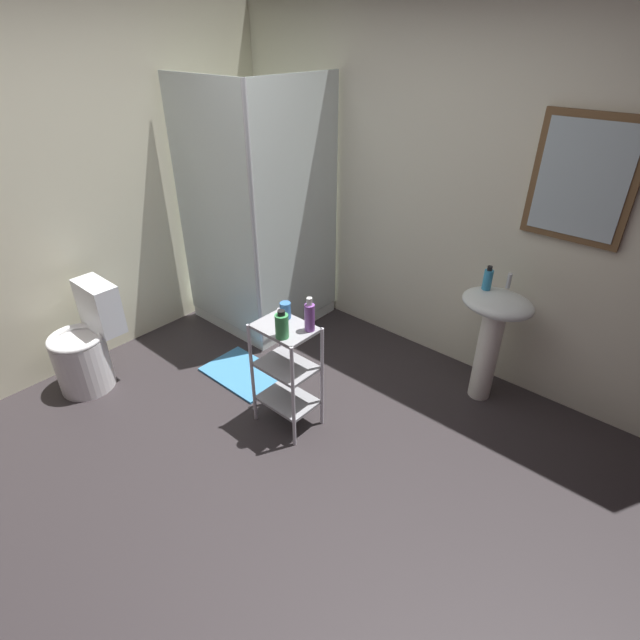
{
  "coord_description": "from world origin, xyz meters",
  "views": [
    {
      "loc": [
        1.65,
        -1.28,
        2.26
      ],
      "look_at": [
        0.14,
        0.45,
        0.88
      ],
      "focal_mm": 27.42,
      "sensor_mm": 36.0,
      "label": 1
    }
  ],
  "objects_px": {
    "rinse_cup": "(285,310)",
    "storage_cart": "(287,368)",
    "shower_stall": "(262,273)",
    "bath_mat": "(244,373)",
    "body_wash_bottle_green": "(282,325)",
    "pedestal_sink": "(493,325)",
    "toilet": "(87,347)",
    "hand_soap_bottle": "(488,279)",
    "conditioner_bottle_purple": "(310,316)"
  },
  "relations": [
    {
      "from": "toilet",
      "to": "body_wash_bottle_green",
      "type": "height_order",
      "value": "body_wash_bottle_green"
    },
    {
      "from": "conditioner_bottle_purple",
      "to": "bath_mat",
      "type": "distance_m",
      "value": 1.11
    },
    {
      "from": "conditioner_bottle_purple",
      "to": "pedestal_sink",
      "type": "bearing_deg",
      "value": 55.83
    },
    {
      "from": "hand_soap_bottle",
      "to": "bath_mat",
      "type": "height_order",
      "value": "hand_soap_bottle"
    },
    {
      "from": "toilet",
      "to": "body_wash_bottle_green",
      "type": "distance_m",
      "value": 1.61
    },
    {
      "from": "pedestal_sink",
      "to": "conditioner_bottle_purple",
      "type": "bearing_deg",
      "value": -124.17
    },
    {
      "from": "body_wash_bottle_green",
      "to": "rinse_cup",
      "type": "height_order",
      "value": "body_wash_bottle_green"
    },
    {
      "from": "conditioner_bottle_purple",
      "to": "body_wash_bottle_green",
      "type": "xyz_separation_m",
      "value": [
        -0.07,
        -0.16,
        -0.01
      ]
    },
    {
      "from": "body_wash_bottle_green",
      "to": "bath_mat",
      "type": "distance_m",
      "value": 1.08
    },
    {
      "from": "body_wash_bottle_green",
      "to": "storage_cart",
      "type": "bearing_deg",
      "value": 127.89
    },
    {
      "from": "pedestal_sink",
      "to": "storage_cart",
      "type": "relative_size",
      "value": 1.09
    },
    {
      "from": "bath_mat",
      "to": "storage_cart",
      "type": "bearing_deg",
      "value": -12.79
    },
    {
      "from": "storage_cart",
      "to": "conditioner_bottle_purple",
      "type": "relative_size",
      "value": 3.49
    },
    {
      "from": "body_wash_bottle_green",
      "to": "bath_mat",
      "type": "height_order",
      "value": "body_wash_bottle_green"
    },
    {
      "from": "rinse_cup",
      "to": "shower_stall",
      "type": "bearing_deg",
      "value": 144.55
    },
    {
      "from": "conditioner_bottle_purple",
      "to": "rinse_cup",
      "type": "height_order",
      "value": "conditioner_bottle_purple"
    },
    {
      "from": "storage_cart",
      "to": "conditioner_bottle_purple",
      "type": "height_order",
      "value": "conditioner_bottle_purple"
    },
    {
      "from": "bath_mat",
      "to": "toilet",
      "type": "bearing_deg",
      "value": -133.59
    },
    {
      "from": "shower_stall",
      "to": "body_wash_bottle_green",
      "type": "distance_m",
      "value": 1.49
    },
    {
      "from": "toilet",
      "to": "conditioner_bottle_purple",
      "type": "distance_m",
      "value": 1.73
    },
    {
      "from": "hand_soap_bottle",
      "to": "body_wash_bottle_green",
      "type": "bearing_deg",
      "value": -119.04
    },
    {
      "from": "pedestal_sink",
      "to": "toilet",
      "type": "bearing_deg",
      "value": -141.57
    },
    {
      "from": "bath_mat",
      "to": "rinse_cup",
      "type": "bearing_deg",
      "value": -6.63
    },
    {
      "from": "body_wash_bottle_green",
      "to": "rinse_cup",
      "type": "bearing_deg",
      "value": 129.58
    },
    {
      "from": "toilet",
      "to": "hand_soap_bottle",
      "type": "xyz_separation_m",
      "value": [
        2.09,
        1.75,
        0.57
      ]
    },
    {
      "from": "toilet",
      "to": "body_wash_bottle_green",
      "type": "relative_size",
      "value": 4.4
    },
    {
      "from": "toilet",
      "to": "rinse_cup",
      "type": "bearing_deg",
      "value": 29.11
    },
    {
      "from": "body_wash_bottle_green",
      "to": "toilet",
      "type": "bearing_deg",
      "value": -158.76
    },
    {
      "from": "bath_mat",
      "to": "pedestal_sink",
      "type": "bearing_deg",
      "value": 33.45
    },
    {
      "from": "shower_stall",
      "to": "conditioner_bottle_purple",
      "type": "relative_size",
      "value": 9.43
    },
    {
      "from": "pedestal_sink",
      "to": "storage_cart",
      "type": "height_order",
      "value": "pedestal_sink"
    },
    {
      "from": "shower_stall",
      "to": "bath_mat",
      "type": "bearing_deg",
      "value": -54.63
    },
    {
      "from": "pedestal_sink",
      "to": "storage_cart",
      "type": "distance_m",
      "value": 1.38
    },
    {
      "from": "hand_soap_bottle",
      "to": "conditioner_bottle_purple",
      "type": "distance_m",
      "value": 1.19
    },
    {
      "from": "shower_stall",
      "to": "hand_soap_bottle",
      "type": "height_order",
      "value": "shower_stall"
    },
    {
      "from": "hand_soap_bottle",
      "to": "body_wash_bottle_green",
      "type": "height_order",
      "value": "hand_soap_bottle"
    },
    {
      "from": "rinse_cup",
      "to": "storage_cart",
      "type": "bearing_deg",
      "value": -48.54
    },
    {
      "from": "toilet",
      "to": "hand_soap_bottle",
      "type": "relative_size",
      "value": 4.76
    },
    {
      "from": "conditioner_bottle_purple",
      "to": "bath_mat",
      "type": "relative_size",
      "value": 0.35
    },
    {
      "from": "storage_cart",
      "to": "rinse_cup",
      "type": "height_order",
      "value": "rinse_cup"
    },
    {
      "from": "storage_cart",
      "to": "bath_mat",
      "type": "distance_m",
      "value": 0.76
    },
    {
      "from": "pedestal_sink",
      "to": "hand_soap_bottle",
      "type": "bearing_deg",
      "value": 173.09
    },
    {
      "from": "conditioner_bottle_purple",
      "to": "rinse_cup",
      "type": "xyz_separation_m",
      "value": [
        -0.2,
        0.01,
        -0.04
      ]
    },
    {
      "from": "storage_cart",
      "to": "body_wash_bottle_green",
      "type": "distance_m",
      "value": 0.4
    },
    {
      "from": "conditioner_bottle_purple",
      "to": "storage_cart",
      "type": "bearing_deg",
      "value": -152.64
    },
    {
      "from": "toilet",
      "to": "pedestal_sink",
      "type": "bearing_deg",
      "value": 38.43
    },
    {
      "from": "body_wash_bottle_green",
      "to": "conditioner_bottle_purple",
      "type": "bearing_deg",
      "value": 67.21
    },
    {
      "from": "shower_stall",
      "to": "rinse_cup",
      "type": "xyz_separation_m",
      "value": [
        1.01,
        -0.72,
        0.33
      ]
    },
    {
      "from": "pedestal_sink",
      "to": "toilet",
      "type": "xyz_separation_m",
      "value": [
        -2.19,
        -1.74,
        -0.26
      ]
    },
    {
      "from": "hand_soap_bottle",
      "to": "bath_mat",
      "type": "relative_size",
      "value": 0.27
    }
  ]
}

